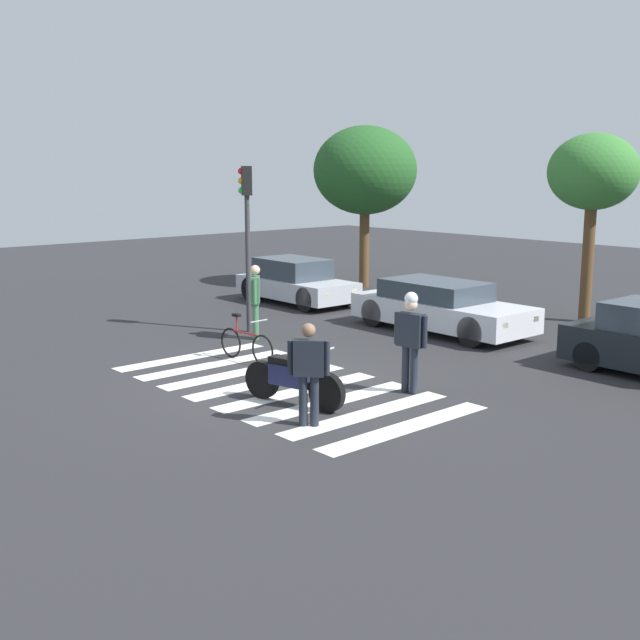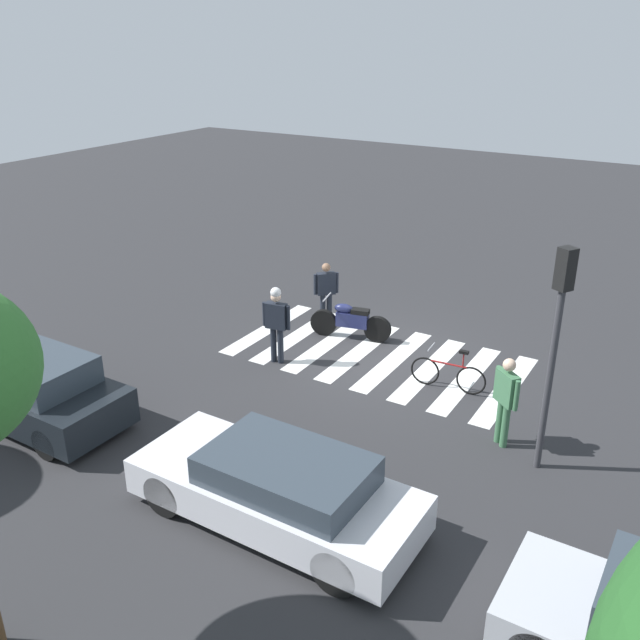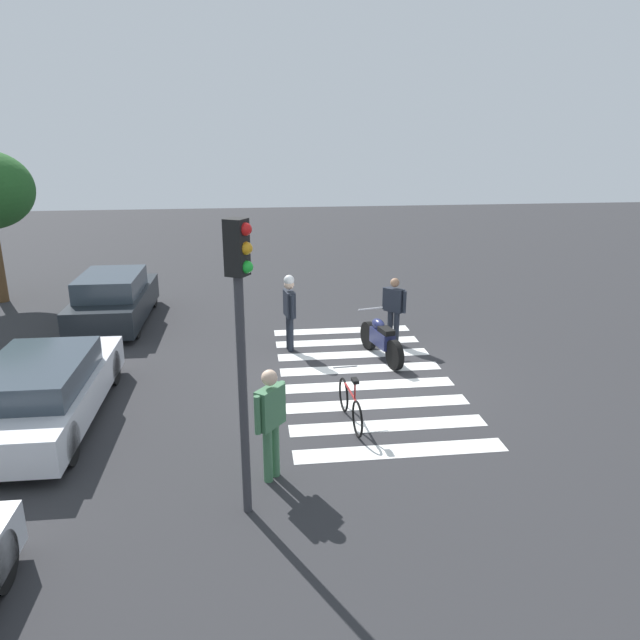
{
  "view_description": "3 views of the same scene",
  "coord_description": "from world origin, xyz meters",
  "px_view_note": "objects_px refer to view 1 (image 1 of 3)",
  "views": [
    {
      "loc": [
        11.19,
        -8.92,
        4.03
      ],
      "look_at": [
        -0.24,
        1.14,
        1.09
      ],
      "focal_mm": 44.36,
      "sensor_mm": 36.0,
      "label": 1
    },
    {
      "loc": [
        -6.49,
        13.34,
        7.23
      ],
      "look_at": [
        0.87,
        1.17,
        1.17
      ],
      "focal_mm": 38.62,
      "sensor_mm": 36.0,
      "label": 2
    },
    {
      "loc": [
        -11.73,
        2.38,
        5.08
      ],
      "look_at": [
        0.65,
        0.89,
        1.12
      ],
      "focal_mm": 33.61,
      "sensor_mm": 36.0,
      "label": 3
    }
  ],
  "objects_px": {
    "officer_by_motorcycle": "(309,368)",
    "car_silver_sedan": "(295,282)",
    "police_motorcycle": "(293,378)",
    "leaning_bicycle": "(246,344)",
    "officer_on_foot": "(410,334)",
    "traffic_light_pole": "(247,221)",
    "pedestrian_bystander": "(255,296)",
    "car_white_van": "(440,307)"
  },
  "relations": [
    {
      "from": "pedestrian_bystander",
      "to": "leaning_bicycle",
      "type": "bearing_deg",
      "value": -42.12
    },
    {
      "from": "officer_by_motorcycle",
      "to": "traffic_light_pole",
      "type": "relative_size",
      "value": 0.41
    },
    {
      "from": "officer_on_foot",
      "to": "leaning_bicycle",
      "type": "bearing_deg",
      "value": -168.29
    },
    {
      "from": "officer_by_motorcycle",
      "to": "car_silver_sedan",
      "type": "bearing_deg",
      "value": 141.42
    },
    {
      "from": "officer_by_motorcycle",
      "to": "car_silver_sedan",
      "type": "xyz_separation_m",
      "value": [
        -9.1,
        7.26,
        -0.3
      ]
    },
    {
      "from": "officer_by_motorcycle",
      "to": "leaning_bicycle",
      "type": "bearing_deg",
      "value": 156.63
    },
    {
      "from": "leaning_bicycle",
      "to": "traffic_light_pole",
      "type": "bearing_deg",
      "value": 142.85
    },
    {
      "from": "car_white_van",
      "to": "car_silver_sedan",
      "type": "bearing_deg",
      "value": 179.95
    },
    {
      "from": "police_motorcycle",
      "to": "traffic_light_pole",
      "type": "height_order",
      "value": "traffic_light_pole"
    },
    {
      "from": "police_motorcycle",
      "to": "leaning_bicycle",
      "type": "xyz_separation_m",
      "value": [
        -3.08,
        1.25,
        -0.1
      ]
    },
    {
      "from": "pedestrian_bystander",
      "to": "car_white_van",
      "type": "relative_size",
      "value": 0.38
    },
    {
      "from": "leaning_bicycle",
      "to": "pedestrian_bystander",
      "type": "xyz_separation_m",
      "value": [
        -1.65,
        1.49,
        0.66
      ]
    },
    {
      "from": "leaning_bicycle",
      "to": "officer_on_foot",
      "type": "relative_size",
      "value": 0.9
    },
    {
      "from": "officer_by_motorcycle",
      "to": "car_silver_sedan",
      "type": "distance_m",
      "value": 11.64
    },
    {
      "from": "car_white_van",
      "to": "officer_on_foot",
      "type": "bearing_deg",
      "value": -55.39
    },
    {
      "from": "car_silver_sedan",
      "to": "traffic_light_pole",
      "type": "relative_size",
      "value": 0.97
    },
    {
      "from": "officer_by_motorcycle",
      "to": "car_silver_sedan",
      "type": "height_order",
      "value": "officer_by_motorcycle"
    },
    {
      "from": "officer_on_foot",
      "to": "traffic_light_pole",
      "type": "height_order",
      "value": "traffic_light_pole"
    },
    {
      "from": "car_silver_sedan",
      "to": "officer_by_motorcycle",
      "type": "bearing_deg",
      "value": -38.58
    },
    {
      "from": "officer_on_foot",
      "to": "pedestrian_bystander",
      "type": "xyz_separation_m",
      "value": [
        -5.55,
        0.68,
        -0.06
      ]
    },
    {
      "from": "leaning_bicycle",
      "to": "traffic_light_pole",
      "type": "height_order",
      "value": "traffic_light_pole"
    },
    {
      "from": "officer_by_motorcycle",
      "to": "car_white_van",
      "type": "xyz_separation_m",
      "value": [
        -3.43,
        7.25,
        -0.32
      ]
    },
    {
      "from": "police_motorcycle",
      "to": "traffic_light_pole",
      "type": "bearing_deg",
      "value": 150.73
    },
    {
      "from": "car_white_van",
      "to": "traffic_light_pole",
      "type": "relative_size",
      "value": 1.15
    },
    {
      "from": "police_motorcycle",
      "to": "leaning_bicycle",
      "type": "relative_size",
      "value": 1.23
    },
    {
      "from": "officer_on_foot",
      "to": "officer_by_motorcycle",
      "type": "distance_m",
      "value": 2.6
    },
    {
      "from": "officer_on_foot",
      "to": "pedestrian_bystander",
      "type": "distance_m",
      "value": 5.59
    },
    {
      "from": "car_silver_sedan",
      "to": "car_white_van",
      "type": "bearing_deg",
      "value": -0.05
    },
    {
      "from": "leaning_bicycle",
      "to": "pedestrian_bystander",
      "type": "height_order",
      "value": "pedestrian_bystander"
    },
    {
      "from": "police_motorcycle",
      "to": "leaning_bicycle",
      "type": "distance_m",
      "value": 3.33
    },
    {
      "from": "officer_by_motorcycle",
      "to": "pedestrian_bystander",
      "type": "distance_m",
      "value": 6.63
    },
    {
      "from": "police_motorcycle",
      "to": "traffic_light_pole",
      "type": "distance_m",
      "value": 6.73
    },
    {
      "from": "pedestrian_bystander",
      "to": "traffic_light_pole",
      "type": "relative_size",
      "value": 0.44
    },
    {
      "from": "officer_on_foot",
      "to": "car_silver_sedan",
      "type": "bearing_deg",
      "value": 152.28
    },
    {
      "from": "car_white_van",
      "to": "traffic_light_pole",
      "type": "bearing_deg",
      "value": -130.81
    },
    {
      "from": "leaning_bicycle",
      "to": "pedestrian_bystander",
      "type": "distance_m",
      "value": 2.32
    },
    {
      "from": "police_motorcycle",
      "to": "pedestrian_bystander",
      "type": "height_order",
      "value": "pedestrian_bystander"
    },
    {
      "from": "officer_by_motorcycle",
      "to": "car_white_van",
      "type": "relative_size",
      "value": 0.35
    },
    {
      "from": "pedestrian_bystander",
      "to": "car_white_van",
      "type": "xyz_separation_m",
      "value": [
        2.33,
        3.98,
        -0.41
      ]
    },
    {
      "from": "car_white_van",
      "to": "police_motorcycle",
      "type": "bearing_deg",
      "value": -70.39
    },
    {
      "from": "officer_on_foot",
      "to": "car_silver_sedan",
      "type": "height_order",
      "value": "officer_on_foot"
    },
    {
      "from": "officer_on_foot",
      "to": "traffic_light_pole",
      "type": "xyz_separation_m",
      "value": [
        -6.35,
        1.04,
        1.66
      ]
    }
  ]
}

